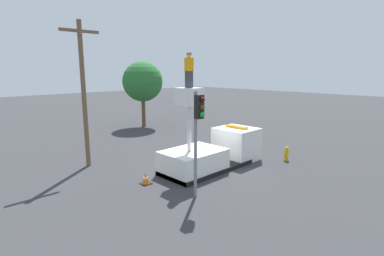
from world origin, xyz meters
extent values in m
plane|color=#38383A|center=(0.00, 0.00, 0.00)|extent=(120.00, 120.00, 0.00)
cube|color=black|center=(0.00, 0.00, 0.12)|extent=(5.47, 2.46, 0.24)
cube|color=white|center=(-1.08, 0.00, 0.66)|extent=(3.32, 2.40, 1.31)
cube|color=white|center=(2.74, 0.00, 1.00)|extent=(2.15, 2.40, 2.01)
cube|color=black|center=(3.82, 0.00, 1.41)|extent=(0.03, 2.04, 0.80)
cube|color=orange|center=(2.74, 0.00, 2.08)|extent=(0.36, 1.44, 0.14)
cylinder|color=silver|center=(-1.38, 0.00, 2.60)|extent=(0.22, 0.22, 2.57)
cube|color=white|center=(-1.38, 0.00, 4.23)|extent=(1.11, 1.11, 0.90)
cube|color=#38383D|center=(-1.38, 0.00, 5.10)|extent=(0.34, 0.26, 0.84)
cube|color=#F29E0C|center=(-1.38, 0.00, 5.85)|extent=(0.40, 0.26, 0.66)
sphere|color=beige|center=(-1.38, 0.00, 6.30)|extent=(0.23, 0.23, 0.23)
cylinder|color=orange|center=(-1.38, 0.00, 6.38)|extent=(0.26, 0.26, 0.09)
cylinder|color=gray|center=(-3.14, -2.22, 2.36)|extent=(0.14, 0.14, 4.72)
cube|color=black|center=(-3.14, -2.43, 4.07)|extent=(0.34, 0.28, 1.00)
sphere|color=#490707|center=(-3.14, -2.61, 4.38)|extent=(0.22, 0.22, 0.22)
sphere|color=#503C07|center=(-3.14, -2.61, 4.07)|extent=(0.22, 0.22, 0.22)
sphere|color=green|center=(-3.14, -2.61, 3.76)|extent=(0.22, 0.22, 0.22)
cylinder|color=gold|center=(4.74, -2.39, 0.36)|extent=(0.27, 0.27, 0.71)
sphere|color=gold|center=(4.74, -2.39, 0.78)|extent=(0.23, 0.23, 0.23)
cylinder|color=gold|center=(4.55, -2.39, 0.43)|extent=(0.12, 0.11, 0.11)
cylinder|color=gold|center=(4.94, -2.39, 0.43)|extent=(0.12, 0.11, 0.11)
cube|color=black|center=(-3.85, 0.56, 0.01)|extent=(0.51, 0.51, 0.03)
cone|color=orange|center=(-3.85, 0.56, 0.28)|extent=(0.42, 0.42, 0.57)
cylinder|color=white|center=(-3.85, 0.56, 0.31)|extent=(0.22, 0.22, 0.08)
cylinder|color=brown|center=(5.03, 13.19, 1.55)|extent=(0.36, 0.36, 3.09)
sphere|color=#286B2D|center=(5.03, 13.19, 4.45)|extent=(3.87, 3.87, 3.87)
cylinder|color=brown|center=(-4.56, 5.31, 4.13)|extent=(0.26, 0.26, 8.26)
cube|color=brown|center=(-4.56, 5.31, 7.66)|extent=(2.20, 0.16, 0.16)
camera|label=1|loc=(-12.07, -11.12, 5.61)|focal=28.00mm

